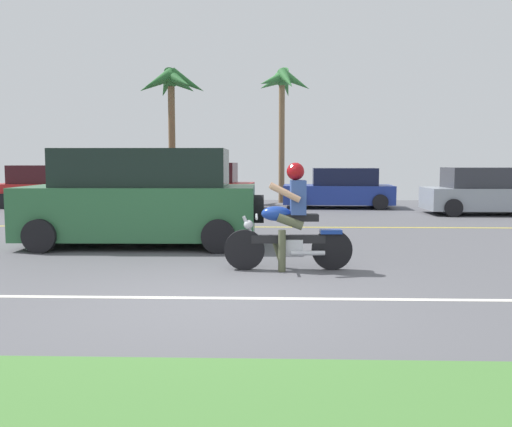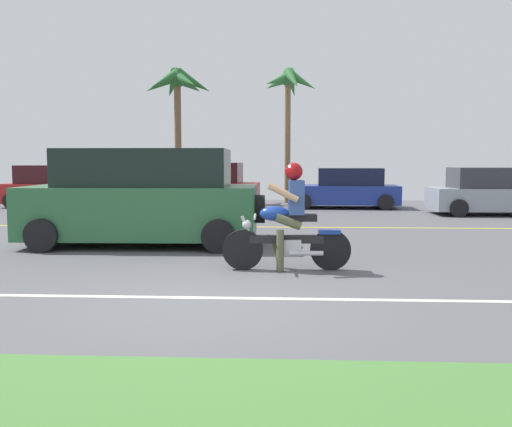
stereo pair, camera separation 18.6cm
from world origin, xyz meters
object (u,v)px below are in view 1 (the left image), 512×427
at_px(suv_nearby, 142,199).
at_px(palm_tree_1, 172,89).
at_px(parked_car_1, 198,187).
at_px(parked_car_3, 491,192).
at_px(parked_car_2, 340,189).
at_px(parked_car_0, 47,188).
at_px(palm_tree_0, 282,91).
at_px(motorcyclist, 290,225).

height_order(suv_nearby, palm_tree_1, palm_tree_1).
height_order(suv_nearby, parked_car_1, suv_nearby).
relative_size(parked_car_1, parked_car_3, 0.98).
height_order(parked_car_2, parked_car_3, parked_car_3).
height_order(parked_car_0, parked_car_2, parked_car_0).
bearing_deg(suv_nearby, parked_car_0, 122.18).
bearing_deg(parked_car_0, palm_tree_0, 15.67).
bearing_deg(parked_car_2, palm_tree_0, 131.05).
height_order(motorcyclist, parked_car_0, motorcyclist).
bearing_deg(suv_nearby, parked_car_3, 35.55).
relative_size(motorcyclist, parked_car_2, 0.49).
height_order(suv_nearby, parked_car_3, suv_nearby).
xyz_separation_m(parked_car_0, parked_car_3, (15.68, -2.40, -0.02)).
bearing_deg(parked_car_0, motorcyclist, -53.37).
height_order(parked_car_3, palm_tree_1, palm_tree_1).
bearing_deg(parked_car_1, parked_car_0, 176.47).
height_order(parked_car_0, parked_car_3, parked_car_0).
bearing_deg(parked_car_1, parked_car_3, -11.69).
bearing_deg(parked_car_0, parked_car_1, -3.53).
xyz_separation_m(suv_nearby, palm_tree_0, (3.02, 11.89, 3.67)).
bearing_deg(parked_car_2, parked_car_3, -28.09).
relative_size(parked_car_1, palm_tree_0, 0.77).
distance_m(parked_car_1, parked_car_2, 5.27).
bearing_deg(parked_car_3, palm_tree_0, 143.99).
xyz_separation_m(parked_car_1, parked_car_2, (5.26, 0.43, -0.08)).
bearing_deg(parked_car_0, suv_nearby, -57.82).
height_order(parked_car_1, parked_car_3, parked_car_1).
bearing_deg(parked_car_1, palm_tree_1, 116.87).
height_order(parked_car_2, palm_tree_0, palm_tree_0).
bearing_deg(palm_tree_1, parked_car_1, -63.13).
relative_size(parked_car_3, palm_tree_1, 0.78).
bearing_deg(palm_tree_0, suv_nearby, -104.27).
bearing_deg(parked_car_1, palm_tree_0, 42.38).
distance_m(parked_car_2, palm_tree_0, 5.08).
height_order(parked_car_2, palm_tree_1, palm_tree_1).
bearing_deg(motorcyclist, suv_nearby, 139.50).
bearing_deg(parked_car_2, motorcyclist, -100.43).
relative_size(parked_car_0, palm_tree_0, 0.68).
bearing_deg(palm_tree_0, parked_car_3, -36.01).
relative_size(suv_nearby, parked_car_0, 1.29).
relative_size(suv_nearby, parked_car_1, 1.13).
distance_m(motorcyclist, palm_tree_0, 14.92).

